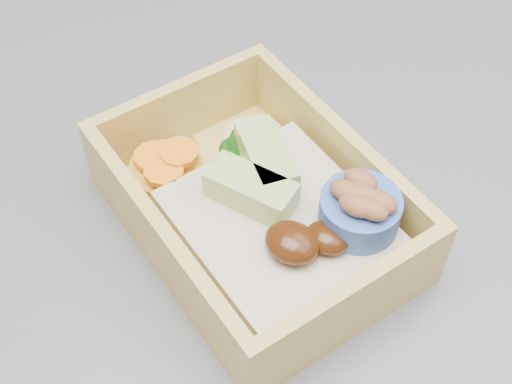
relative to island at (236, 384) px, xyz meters
The scene contains 2 objects.
island is the anchor object (origin of this frame).
bento_box 0.49m from the island, 43.21° to the right, with size 0.21×0.18×0.06m.
Camera 1 is at (0.22, -0.39, 1.25)m, focal length 50.00 mm.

